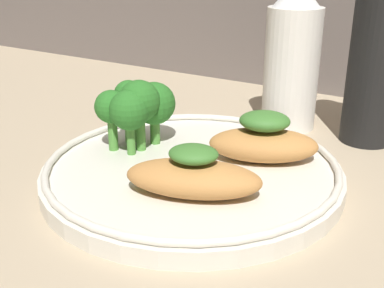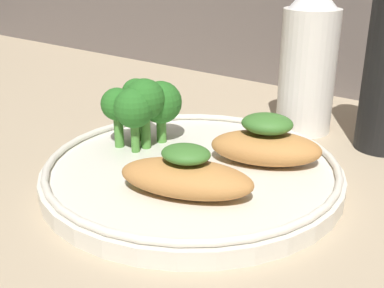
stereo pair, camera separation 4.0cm
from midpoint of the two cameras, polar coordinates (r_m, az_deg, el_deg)
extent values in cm
cube|color=tan|center=(41.48, 2.76, -5.05)|extent=(180.00, 180.00, 1.00)
cylinder|color=silver|center=(40.95, 2.79, -3.56)|extent=(25.23, 25.23, 1.40)
torus|color=silver|center=(40.53, 2.82, -2.28)|extent=(24.63, 24.63, 0.60)
ellipsoid|color=#BC7F42|center=(35.51, 2.51, -4.15)|extent=(11.13, 7.87, 2.63)
ellipsoid|color=#3D752D|center=(34.69, 2.56, -1.25)|extent=(4.48, 4.06, 1.29)
ellipsoid|color=#BC7F42|center=(41.52, 11.46, -0.50)|extent=(10.52, 8.34, 2.73)
ellipsoid|color=#3D752D|center=(40.75, 11.69, 2.33)|extent=(5.38, 4.96, 1.64)
cylinder|color=#4C8E38|center=(43.77, -2.94, 1.54)|extent=(0.88, 0.88, 3.33)
sphere|color=#286B23|center=(42.82, -3.01, 5.26)|extent=(3.72, 3.72, 3.72)
cylinder|color=#4C8E38|center=(45.25, -1.13, 1.73)|extent=(0.93, 0.93, 2.53)
sphere|color=#286B23|center=(44.40, -1.16, 4.93)|extent=(3.93, 3.93, 3.93)
cylinder|color=#4C8E38|center=(45.78, -4.00, 2.64)|extent=(1.05, 1.05, 3.62)
sphere|color=#286B23|center=(44.93, -4.10, 5.99)|extent=(2.76, 2.76, 2.76)
cylinder|color=#4C8E38|center=(44.28, -6.14, 1.50)|extent=(0.87, 0.87, 3.07)
sphere|color=#286B23|center=(43.45, -6.28, 4.68)|extent=(2.97, 2.97, 2.97)
cylinder|color=#4C8E38|center=(43.05, -4.15, 0.83)|extent=(0.76, 0.76, 2.88)
sphere|color=#286B23|center=(42.16, -4.25, 4.23)|extent=(3.55, 3.55, 3.55)
cylinder|color=white|center=(52.83, 15.64, 8.21)|extent=(5.84, 5.84, 12.93)
camera|label=1|loc=(0.02, -87.14, 1.16)|focal=45.00mm
camera|label=2|loc=(0.02, 92.86, -1.16)|focal=45.00mm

